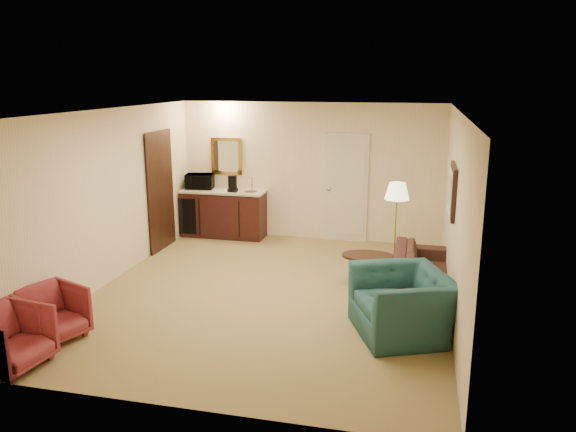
# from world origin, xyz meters

# --- Properties ---
(ground) EXTENTS (6.00, 6.00, 0.00)m
(ground) POSITION_xyz_m (0.00, 0.00, 0.00)
(ground) COLOR #98804D
(ground) RESTS_ON ground
(room_walls) EXTENTS (5.02, 6.01, 2.61)m
(room_walls) POSITION_xyz_m (-0.10, 0.77, 1.72)
(room_walls) COLOR beige
(room_walls) RESTS_ON ground
(wetbar_cabinet) EXTENTS (1.64, 0.58, 0.92)m
(wetbar_cabinet) POSITION_xyz_m (-1.65, 2.72, 0.46)
(wetbar_cabinet) COLOR #331110
(wetbar_cabinet) RESTS_ON ground
(sofa) EXTENTS (0.64, 2.16, 0.84)m
(sofa) POSITION_xyz_m (2.15, 0.44, 0.42)
(sofa) COLOR black
(sofa) RESTS_ON ground
(teal_armchair) EXTENTS (1.17, 1.40, 1.04)m
(teal_armchair) POSITION_xyz_m (1.90, -0.90, 0.52)
(teal_armchair) COLOR #1F4D4D
(teal_armchair) RESTS_ON ground
(rose_chair_near) EXTENTS (0.85, 0.88, 0.71)m
(rose_chair_near) POSITION_xyz_m (-2.15, -2.00, 0.35)
(rose_chair_near) COLOR #973135
(rose_chair_near) RESTS_ON ground
(rose_chair_far) EXTENTS (0.75, 0.79, 0.73)m
(rose_chair_far) POSITION_xyz_m (-2.15, -2.70, 0.37)
(rose_chair_far) COLOR #973135
(rose_chair_far) RESTS_ON ground
(coffee_table) EXTENTS (0.86, 0.64, 0.46)m
(coffee_table) POSITION_xyz_m (1.35, 0.70, 0.23)
(coffee_table) COLOR black
(coffee_table) RESTS_ON ground
(floor_lamp) EXTENTS (0.50, 0.50, 1.45)m
(floor_lamp) POSITION_xyz_m (1.70, 1.40, 0.73)
(floor_lamp) COLOR #AC8239
(floor_lamp) RESTS_ON ground
(waste_bin) EXTENTS (0.28, 0.28, 0.27)m
(waste_bin) POSITION_xyz_m (-1.00, 2.65, 0.14)
(waste_bin) COLOR black
(waste_bin) RESTS_ON ground
(microwave) EXTENTS (0.57, 0.37, 0.36)m
(microwave) POSITION_xyz_m (-2.15, 2.77, 1.10)
(microwave) COLOR black
(microwave) RESTS_ON wetbar_cabinet
(coffee_maker) EXTENTS (0.18, 0.18, 0.32)m
(coffee_maker) POSITION_xyz_m (-1.43, 2.64, 1.08)
(coffee_maker) COLOR black
(coffee_maker) RESTS_ON wetbar_cabinet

